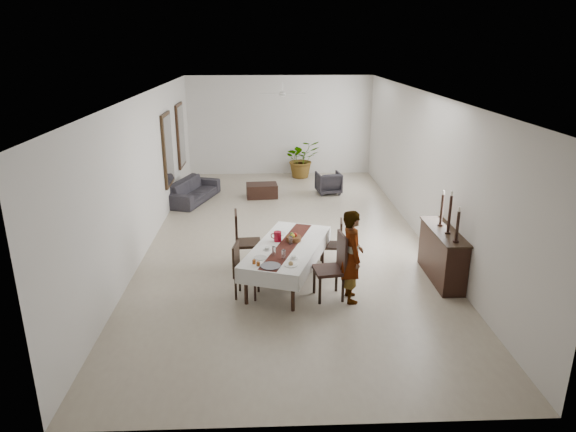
{
  "coord_description": "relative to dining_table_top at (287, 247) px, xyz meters",
  "views": [
    {
      "loc": [
        -0.43,
        -10.82,
        4.21
      ],
      "look_at": [
        -0.04,
        -1.55,
        1.05
      ],
      "focal_mm": 32.0,
      "sensor_mm": 36.0,
      "label": 1
    }
  ],
  "objects": [
    {
      "name": "chair_left_near_leg_bl",
      "position": [
        -0.53,
        -0.44,
        -0.47
      ],
      "size": [
        0.05,
        0.05,
        0.4
      ],
      "primitive_type": "cylinder",
      "rotation": [
        0.0,
        0.0,
        -0.16
      ],
      "color": "black",
      "rests_on": "floor"
    },
    {
      "name": "chair_right_near_leg_fr",
      "position": [
        0.85,
        -0.46,
        -0.43
      ],
      "size": [
        0.06,
        0.06,
        0.49
      ],
      "primitive_type": "cylinder",
      "rotation": [
        0.0,
        0.0,
        0.15
      ],
      "color": "black",
      "rests_on": "floor"
    },
    {
      "name": "candlestick_near_base",
      "position": [
        2.86,
        -0.61,
        0.3
      ],
      "size": [
        0.1,
        0.1,
        0.03
      ],
      "primitive_type": "cylinder",
      "color": "black",
      "rests_on": "sideboard_top"
    },
    {
      "name": "potted_plant",
      "position": [
        0.77,
        7.67,
        -0.06
      ],
      "size": [
        1.32,
        1.22,
        1.23
      ],
      "primitive_type": "imported",
      "rotation": [
        0.0,
        0.0,
        0.27
      ],
      "color": "#335522",
      "rests_on": "floor"
    },
    {
      "name": "wall_front",
      "position": [
        0.08,
        -3.82,
        0.93
      ],
      "size": [
        6.0,
        0.02,
        3.2
      ],
      "primitive_type": "cube",
      "color": "silver",
      "rests_on": "floor"
    },
    {
      "name": "chair_right_far_leg_br",
      "position": [
        0.75,
        0.87,
        -0.48
      ],
      "size": [
        0.04,
        0.04,
        0.39
      ],
      "primitive_type": "cylinder",
      "rotation": [
        0.0,
        0.0,
        -0.11
      ],
      "color": "black",
      "rests_on": "floor"
    },
    {
      "name": "chair_right_near_leg_br",
      "position": [
        0.45,
        -0.52,
        -0.43
      ],
      "size": [
        0.06,
        0.06,
        0.49
      ],
      "primitive_type": "cylinder",
      "rotation": [
        0.0,
        0.0,
        0.15
      ],
      "color": "black",
      "rests_on": "floor"
    },
    {
      "name": "chair_right_far_leg_bl",
      "position": [
        0.72,
        0.55,
        -0.48
      ],
      "size": [
        0.04,
        0.04,
        0.39
      ],
      "primitive_type": "cylinder",
      "rotation": [
        0.0,
        0.0,
        -0.11
      ],
      "color": "black",
      "rests_on": "floor"
    },
    {
      "name": "woman",
      "position": [
        1.05,
        -0.78,
        0.13
      ],
      "size": [
        0.42,
        0.61,
        1.61
      ],
      "primitive_type": "imported",
      "rotation": [
        0.0,
        0.0,
        1.63
      ],
      "color": "gray",
      "rests_on": "floor"
    },
    {
      "name": "candlestick_mid_candle",
      "position": [
        2.86,
        -0.19,
        1.03
      ],
      "size": [
        0.04,
        0.04,
        0.08
      ],
      "primitive_type": "cylinder",
      "color": "beige",
      "rests_on": "candlestick_mid_shaft"
    },
    {
      "name": "tablecloth_drape_left",
      "position": [
        -0.51,
        0.18,
        -0.11
      ],
      "size": [
        0.79,
        2.27,
        0.28
      ],
      "primitive_type": "cube",
      "rotation": [
        0.0,
        0.0,
        -0.33
      ],
      "color": "white",
      "rests_on": "dining_table_top"
    },
    {
      "name": "jam_jar_a",
      "position": [
        -0.52,
        -0.88,
        0.07
      ],
      "size": [
        0.06,
        0.06,
        0.07
      ],
      "primitive_type": "cylinder",
      "color": "#8E4514",
      "rests_on": "tablecloth_top"
    },
    {
      "name": "red_pitcher",
      "position": [
        -0.17,
        0.21,
        0.13
      ],
      "size": [
        0.18,
        0.18,
        0.19
      ],
      "primitive_type": "cylinder",
      "rotation": [
        0.0,
        0.0,
        -0.33
      ],
      "color": "maroon",
      "rests_on": "tablecloth_top"
    },
    {
      "name": "chair_right_far_seat",
      "position": [
        0.89,
        0.69,
        -0.26
      ],
      "size": [
        0.44,
        0.44,
        0.04
      ],
      "primitive_type": "cube",
      "rotation": [
        0.0,
        0.0,
        1.46
      ],
      "color": "black",
      "rests_on": "chair_right_far_leg_fl"
    },
    {
      "name": "plate_far_left",
      "position": [
        -0.12,
        0.58,
        0.04
      ],
      "size": [
        0.22,
        0.22,
        0.01
      ],
      "primitive_type": "cylinder",
      "color": "white",
      "rests_on": "tablecloth_top"
    },
    {
      "name": "sideboard_body",
      "position": [
        2.86,
        -0.04,
        -0.21
      ],
      "size": [
        0.41,
        1.55,
        0.93
      ],
      "primitive_type": "cube",
      "color": "black",
      "rests_on": "floor"
    },
    {
      "name": "armchair",
      "position": [
        1.43,
        5.74,
        -0.36
      ],
      "size": [
        0.77,
        0.78,
        0.63
      ],
      "primitive_type": "imported",
      "rotation": [
        0.0,
        0.0,
        3.29
      ],
      "color": "#2C292E",
      "rests_on": "floor"
    },
    {
      "name": "tablecloth_drape_near",
      "position": [
        -0.39,
        -1.13,
        -0.11
      ],
      "size": [
        1.04,
        0.36,
        0.28
      ],
      "primitive_type": "cube",
      "rotation": [
        0.0,
        0.0,
        -0.33
      ],
      "color": "silver",
      "rests_on": "dining_table_top"
    },
    {
      "name": "table_leg_bl",
      "position": [
        -0.04,
        1.13,
        -0.35
      ],
      "size": [
        0.08,
        0.08,
        0.65
      ],
      "primitive_type": "cylinder",
      "rotation": [
        0.0,
        0.0,
        -0.33
      ],
      "color": "black",
      "rests_on": "floor"
    },
    {
      "name": "chair_left_near_seat",
      "position": [
        -0.72,
        -0.57,
        -0.25
      ],
      "size": [
        0.47,
        0.47,
        0.05
      ],
      "primitive_type": "cube",
      "rotation": [
        0.0,
        0.0,
        -1.73
      ],
      "color": "black",
      "rests_on": "chair_left_near_leg_fl"
    },
    {
      "name": "sofa",
      "position": [
        -2.42,
        5.15,
        -0.38
      ],
      "size": [
        1.38,
        2.17,
        0.59
      ],
      "primitive_type": "imported",
      "rotation": [
        0.0,
        0.0,
        1.26
      ],
      "color": "#2E2A30",
      "rests_on": "floor"
    },
    {
      "name": "tablecloth_drape_right",
      "position": [
        0.51,
        -0.18,
        -0.11
      ],
      "size": [
        0.79,
        2.27,
        0.28
      ],
      "primitive_type": "cube",
      "rotation": [
        0.0,
        0.0,
        -0.33
      ],
      "color": "white",
      "rests_on": "dining_table_top"
    },
    {
      "name": "chair_left_far_leg_bl",
      "position": [
        -0.56,
        0.85,
        -0.43
      ],
      "size": [
        0.05,
        0.05,
        0.48
      ],
      "primitive_type": "cylinder",
      "rotation": [
        0.0,
        0.0,
        0.08
      ],
      "color": "black",
      "rests_on": "floor"
    },
    {
      "name": "saucer_left",
      "position": [
        -0.37,
        -0.22,
        0.04
      ],
      "size": [
        0.14,
        0.14,
        0.01
      ],
      "primitive_type": "cylinder",
      "color": "silver",
      "rests_on": "tablecloth_top"
    },
    {
      "name": "teacup_left",
      "position": [
        -0.37,
        -0.22,
        0.06
      ],
      "size": [
        0.08,
        0.08,
        0.06
      ],
      "primitive_type": "cylinder",
      "color": "silver",
      "rests_on": "saucer_left"
    },
    {
      "name": "ceiling",
      "position": [
        0.08,
        2.18,
        2.53
      ],
      "size": [
        6.0,
        12.0,
        0.02
      ],
      "primitive_type": "cube",
      "color": "silver",
      "rests_on": "wall_back"
    },
    {
      "name": "pitcher_handle",
      "position": [
        -0.25,
        0.23,
        0.13
      ],
      "size": [
        0.11,
        0.05,
        0.11
      ],
      "primitive_type": "torus",
      "rotation": [
        1.57,
        0.0,
        -0.33
      ],
      "color": "maroon",
      "rests_on": "red_pitcher"
    },
    {
      "name": "chair_right_near_leg_bl",
      "position": [
        0.51,
        -0.92,
        -0.43
      ],
      "size": [
        0.06,
        0.06,
        0.49
      ],
      "primitive_type": "cylinder",
      "rotation": [
        0.0,
        0.0,
        0.15
      ],
      "color": "black",
      "rests_on": "floor"
    },
    {
      "name": "chair_left_near_leg_br",
      "position": [
        -0.58,
        -0.77,
        -0.47
      ],
      "size": [
        0.05,
        0.05,
        0.4
      ],
      "primitive_type": "cylinder",
      "rotation": [
        0.0,
        0.0,
        -0.16
      ],
      "color": "black",
      "rests_on": "floor"
    },
    {
      "name": "candlestick_near_candle",
      "position": [
        2.86,
        -0.61,
        0.88
      ],
      "size": [
        0.04,
        0.04,
        0.08
      ],
      "primitive_type": "cylinder",
      "color": "white",
      "rests_on": "candlestick_near_shaft"
    },
    {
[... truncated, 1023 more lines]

